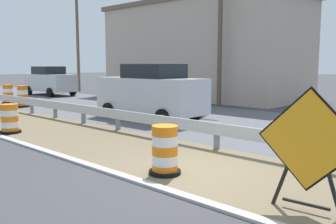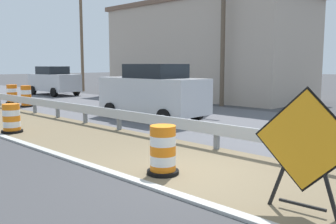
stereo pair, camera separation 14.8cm
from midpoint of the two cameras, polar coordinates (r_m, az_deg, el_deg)
name	(u,v)px [view 2 (the right image)]	position (r m, az deg, el deg)	size (l,w,h in m)	color
ground_plane	(198,173)	(7.79, 5.18, -9.39)	(160.00, 160.00, 0.00)	#3D3D3F
median_dirt_strip	(213,168)	(8.17, 7.47, -8.58)	(3.42, 120.00, 0.01)	#706047
far_lane_asphalt	(318,133)	(13.04, 22.53, -3.08)	(7.86, 120.00, 0.00)	#56565B
curb_near_edge	(152,188)	(6.87, -1.82, -11.64)	(0.20, 120.00, 0.11)	#ADADA8
guardrail_median	(250,135)	(9.26, 12.97, -3.54)	(0.18, 41.72, 0.71)	#ADB2B7
warning_sign_diamond	(305,145)	(5.88, 21.07, -4.85)	(0.17, 1.60, 1.94)	black
traffic_barrel_nearest	(163,152)	(7.57, -0.23, -6.28)	(0.66, 0.66, 1.01)	orange
traffic_barrel_close	(12,120)	(13.16, -22.77, -1.12)	(0.69, 0.69, 0.96)	orange
traffic_barrel_far	(26,97)	(20.86, -20.92, 2.15)	(0.65, 0.65, 1.13)	orange
traffic_barrel_farther	(12,95)	(23.22, -22.84, 2.47)	(0.71, 0.71, 1.07)	orange
car_lead_near_lane	(153,92)	(15.05, -2.10, 3.14)	(2.13, 4.79, 2.26)	silver
car_mid_far_lane	(54,81)	(28.33, -17.11, 4.65)	(2.15, 4.46, 2.09)	silver
roadside_shop_near	(206,50)	(25.37, 6.06, 9.52)	(6.40, 13.89, 6.38)	#AD9E8E
utility_pole_near	(223,20)	(20.15, 8.75, 13.92)	(0.24, 1.80, 8.80)	brown
utility_pole_mid	(82,36)	(31.61, -13.11, 11.46)	(0.24, 1.80, 8.86)	brown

